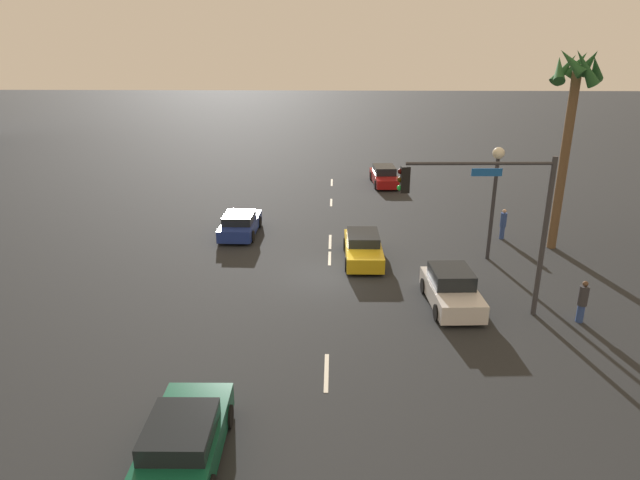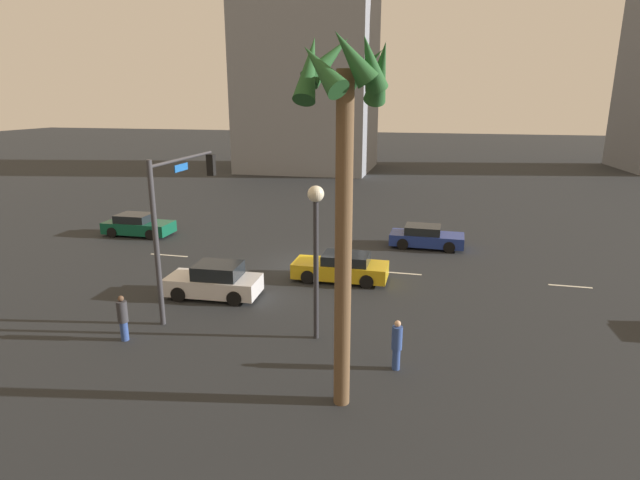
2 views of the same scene
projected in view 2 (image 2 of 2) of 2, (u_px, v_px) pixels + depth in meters
The scene contains 15 objects.
ground_plane at pixel (311, 266), 26.12m from camera, with size 220.00×220.00×0.00m, color #232628.
lane_stripe_1 at pixel (570, 286), 23.32m from camera, with size 1.87×0.14×0.01m, color silver.
lane_stripe_2 at pixel (398, 273), 25.10m from camera, with size 2.24×0.14×0.01m, color silver.
lane_stripe_3 at pixel (350, 269), 25.66m from camera, with size 1.86×0.14×0.01m, color silver.
lane_stripe_4 at pixel (169, 255), 27.94m from camera, with size 2.21×0.14×0.01m, color silver.
car_0 at pixel (426, 237), 29.38m from camera, with size 4.19×1.97×1.26m.
car_1 at pixel (138, 225), 31.99m from camera, with size 4.26×2.01×1.34m.
car_3 at pixel (341, 268), 23.99m from camera, with size 4.44×1.88×1.31m.
car_4 at pixel (215, 281), 21.99m from camera, with size 4.08×2.05×1.48m.
traffic_signal at pixel (178, 204), 20.11m from camera, with size 0.47×5.68×6.22m.
streetlamp at pixel (316, 232), 17.27m from camera, with size 0.56×0.56×5.51m.
pedestrian_0 at pixel (397, 344), 15.95m from camera, with size 0.46×0.46×1.67m.
pedestrian_1 at pixel (123, 317), 17.90m from camera, with size 0.51×0.51×1.68m.
palm_tree_0 at pixel (344, 134), 12.48m from camera, with size 2.56×2.57×9.94m.
building_1 at pixel (309, 84), 59.93m from camera, with size 14.94×13.17×20.03m, color gray.
Camera 2 is at (-6.32, 24.00, 8.27)m, focal length 28.65 mm.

